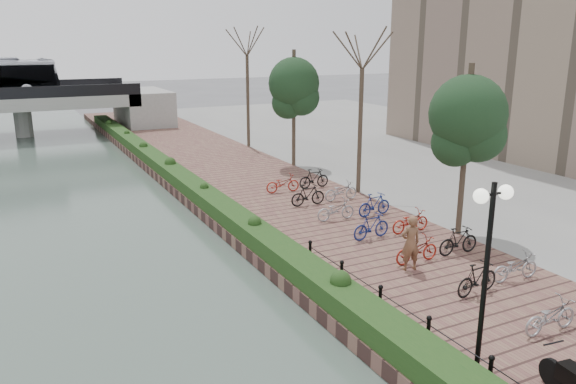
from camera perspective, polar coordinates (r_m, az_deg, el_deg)
promenade at (r=27.57m, az=-1.57°, el=-0.72°), size 8.00×75.00×0.50m
inland_pavement at (r=37.10m, az=21.41°, el=2.36°), size 24.00×75.00×0.50m
hedge at (r=28.53m, az=-9.92°, el=0.74°), size 1.10×56.00×0.60m
chain_fence at (r=13.98m, az=16.80°, el=-15.23°), size 0.10×14.10×0.70m
lamppost at (r=12.62m, az=19.77°, el=-4.39°), size 1.02×0.32×4.45m
pedestrian at (r=18.69m, az=12.33°, el=-5.09°), size 0.74×0.56×1.84m
bicycle_parking at (r=21.87m, az=10.55°, el=-3.25°), size 2.40×17.32×1.00m
street_trees at (r=24.87m, az=11.62°, el=5.35°), size 3.20×37.12×6.80m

